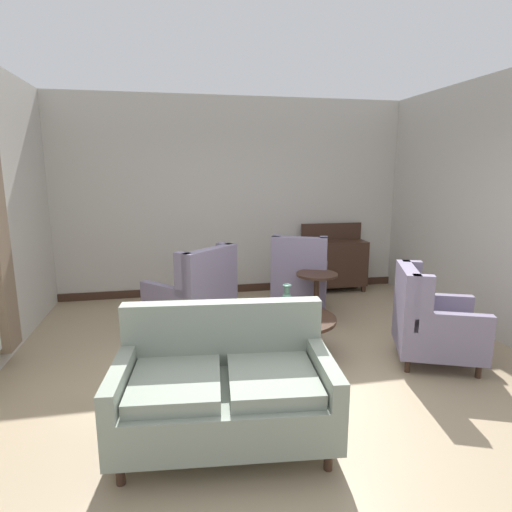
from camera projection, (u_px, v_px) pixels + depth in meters
name	position (u px, v px, depth m)	size (l,w,h in m)	color
ground	(281.00, 379.00, 4.07)	(8.49, 8.49, 0.00)	#9E896B
wall_back	(234.00, 198.00, 6.67)	(5.68, 0.08, 3.06)	#BCB7AD
wall_right	(483.00, 206.00, 5.16)	(0.08, 4.24, 3.06)	#BCB7AD
baseboard_back	(235.00, 288.00, 6.92)	(5.52, 0.03, 0.12)	#382319
coffee_table	(292.00, 324.00, 4.49)	(0.92, 0.92, 0.44)	#382319
porcelain_vase	(287.00, 303.00, 4.46)	(0.14, 0.14, 0.35)	#4C7A66
settee	(224.00, 388.00, 3.10)	(1.64, 1.04, 0.96)	gray
armchair_back_corner	(300.00, 280.00, 5.86)	(0.98, 1.02, 1.11)	slate
armchair_near_sideboard	(431.00, 322.00, 4.35)	(1.03, 0.98, 1.00)	slate
armchair_far_left	(196.00, 297.00, 5.17)	(1.18, 1.18, 1.07)	slate
side_table	(316.00, 294.00, 5.35)	(0.52, 0.52, 0.70)	#382319
sideboard	(334.00, 262.00, 6.91)	(1.03, 0.38, 1.10)	#382319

